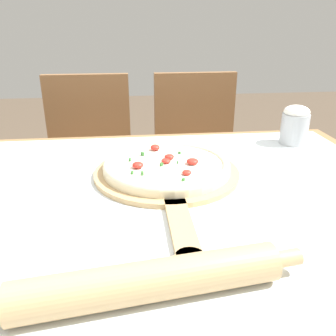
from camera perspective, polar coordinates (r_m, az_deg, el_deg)
The scene contains 8 objects.
dining_table at distance 0.83m, azimuth -1.27°, elevation -12.06°, with size 1.24×0.99×0.75m.
towel_cloth at distance 0.77m, azimuth -1.34°, elevation -5.42°, with size 1.16×0.91×0.00m.
pizza_peel at distance 0.87m, azimuth -0.06°, elevation -1.25°, with size 0.36×0.56×0.01m.
pizza at distance 0.89m, azimuth -0.22°, elevation 0.44°, with size 0.32×0.32×0.03m.
rolling_pin at distance 0.51m, azimuth -3.02°, elevation -17.64°, with size 0.46×0.11×0.06m.
chair_left at distance 1.66m, azimuth -12.39°, elevation 1.09°, with size 0.40×0.40×0.90m.
chair_right at distance 1.68m, azimuth 4.65°, elevation 1.80°, with size 0.40×0.40×0.90m.
flour_cup at distance 1.18m, azimuth 19.70°, elevation 6.58°, with size 0.08×0.08×0.12m.
Camera 1 is at (-0.06, -0.68, 1.12)m, focal length 38.00 mm.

